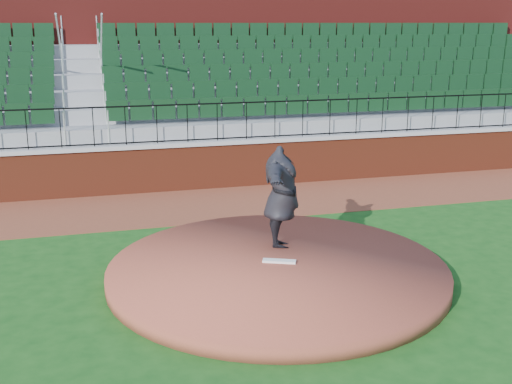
{
  "coord_description": "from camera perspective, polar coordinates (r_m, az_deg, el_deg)",
  "views": [
    {
      "loc": [
        -3.02,
        -9.71,
        4.4
      ],
      "look_at": [
        0.0,
        1.5,
        1.3
      ],
      "focal_mm": 44.71,
      "sensor_mm": 36.0,
      "label": 1
    }
  ],
  "objects": [
    {
      "name": "pitchers_mound",
      "position": [
        11.4,
        1.92,
        -7.08
      ],
      "size": [
        5.99,
        5.99,
        0.25
      ],
      "primitive_type": "cylinder",
      "color": "brown",
      "rests_on": "ground"
    },
    {
      "name": "pitcher",
      "position": [
        11.96,
        2.27,
        -0.44
      ],
      "size": [
        1.34,
        2.49,
        1.96
      ],
      "primitive_type": "imported",
      "rotation": [
        0.0,
        0.0,
        1.27
      ],
      "color": "black",
      "rests_on": "pitchers_mound"
    },
    {
      "name": "pitching_rubber",
      "position": [
        11.45,
        2.09,
        -6.2
      ],
      "size": [
        0.6,
        0.37,
        0.04
      ],
      "primitive_type": "cube",
      "rotation": [
        0.0,
        0.0,
        -0.41
      ],
      "color": "white",
      "rests_on": "pitchers_mound"
    },
    {
      "name": "wall_railing",
      "position": [
        17.17,
        -4.81,
        6.2
      ],
      "size": [
        34.0,
        0.05,
        1.0
      ],
      "primitive_type": null,
      "color": "black",
      "rests_on": "wall_cap"
    },
    {
      "name": "field_wall",
      "position": [
        17.4,
        -4.73,
        2.29
      ],
      "size": [
        34.0,
        0.35,
        1.2
      ],
      "primitive_type": "cube",
      "color": "maroon",
      "rests_on": "ground"
    },
    {
      "name": "ground",
      "position": [
        11.08,
        2.04,
        -8.46
      ],
      "size": [
        90.0,
        90.0,
        0.0
      ],
      "primitive_type": "plane",
      "color": "#164B15",
      "rests_on": "ground"
    },
    {
      "name": "concourse_wall",
      "position": [
        22.5,
        -7.46,
        10.63
      ],
      "size": [
        34.0,
        0.5,
        5.5
      ],
      "primitive_type": "cube",
      "color": "maroon",
      "rests_on": "ground"
    },
    {
      "name": "seating_stands",
      "position": [
        19.78,
        -6.29,
        8.77
      ],
      "size": [
        34.0,
        5.1,
        4.6
      ],
      "primitive_type": null,
      "color": "gray",
      "rests_on": "ground"
    },
    {
      "name": "warning_track",
      "position": [
        16.02,
        -3.64,
        -0.99
      ],
      "size": [
        34.0,
        3.2,
        0.01
      ],
      "primitive_type": "cube",
      "color": "brown",
      "rests_on": "ground"
    },
    {
      "name": "wall_cap",
      "position": [
        17.27,
        -4.77,
        4.39
      ],
      "size": [
        34.0,
        0.45,
        0.1
      ],
      "primitive_type": "cube",
      "color": "#B7B7B7",
      "rests_on": "field_wall"
    }
  ]
}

